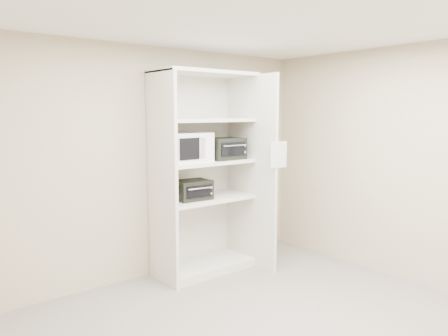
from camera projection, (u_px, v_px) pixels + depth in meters
ceiling at (268, 14)px, 3.37m from camera, size 4.50×4.00×0.01m
wall_back at (146, 163)px, 5.09m from camera, size 4.50×0.02×2.70m
wall_right at (409, 165)px, 4.93m from camera, size 0.02×4.00×2.70m
shelving_unit at (207, 180)px, 5.30m from camera, size 1.24×0.92×2.42m
microwave at (184, 147)px, 5.06m from camera, size 0.58×0.44×0.34m
toaster_oven_upper at (224, 149)px, 5.34m from camera, size 0.47×0.35×0.26m
toaster_oven_lower at (192, 190)px, 5.14m from camera, size 0.43×0.34×0.23m
paper_sign at (279, 155)px, 5.13m from camera, size 0.24×0.02×0.30m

